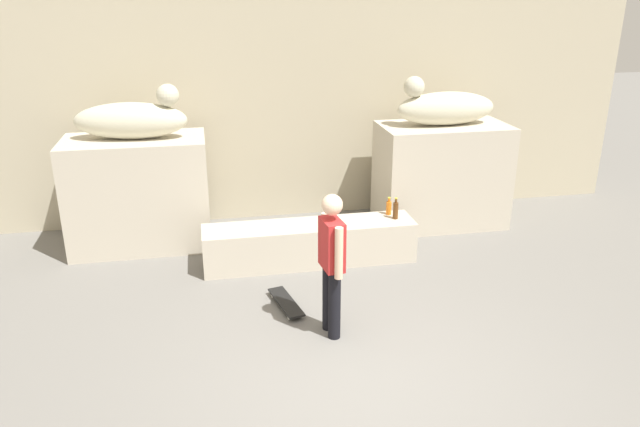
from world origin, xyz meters
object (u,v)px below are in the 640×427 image
Objects in this scene: skater at (332,259)px; bottle_orange at (389,208)px; skateboard at (286,302)px; bottle_clear at (334,211)px; statue_reclining_right at (444,107)px; bottle_brown at (396,210)px; statue_reclining_left at (133,119)px.

bottle_orange is at bearing 140.96° from skater.
bottle_clear is at bearing 134.85° from skateboard.
skater is (-2.44, -3.03, -1.02)m from statue_reclining_right.
bottle_clear is at bearing 166.75° from bottle_brown.
statue_reclining_right is 4.03m from skater.
statue_reclining_left is 3.91m from skater.
skateboard is 2.62× the size of bottle_brown.
bottle_clear is (2.74, -0.93, -1.26)m from statue_reclining_left.
skateboard is at bearing -122.93° from bottle_clear.
bottle_brown is at bearing 137.64° from skater.
skateboard is at bearing -141.01° from bottle_orange.
statue_reclining_right reaches higher than bottle_orange.
bottle_orange is 0.19m from bottle_brown.
bottle_orange is at bearing 103.03° from bottle_brown.
skater is 5.30× the size of bottle_brown.
bottle_brown is (1.77, 1.21, 0.65)m from skateboard.
bottle_orange is at bearing 116.76° from skateboard.
bottle_clear is 0.81× the size of bottle_brown.
skater is at bearing -121.99° from bottle_orange.
bottle_orange is (1.30, 2.09, -0.23)m from skater.
statue_reclining_right is at bearing 46.02° from bottle_brown.
skateboard is (-2.86, -2.35, -1.88)m from statue_reclining_right.
statue_reclining_left is at bearing 165.11° from bottle_orange.
bottle_orange reaches higher than bottle_clear.
skater is 2.03× the size of skateboard.
skateboard is 2.31m from bottle_orange.
statue_reclining_right is 2.50m from bottle_clear.
statue_reclining_left is 3.96m from bottle_brown.
skater is 2.17m from bottle_clear.
statue_reclining_right reaches higher than skater.
skater is at bearing -103.17° from bottle_clear.
statue_reclining_left reaches higher than skateboard.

